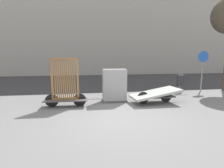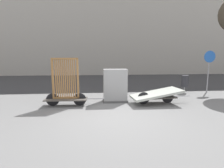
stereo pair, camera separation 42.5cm
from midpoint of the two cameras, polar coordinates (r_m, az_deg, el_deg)
The scene contains 8 objects.
ground_plane at distance 5.49m, azimuth 3.67°, elevation -11.09°, with size 60.00×60.00×0.00m, color slate.
road_strip at distance 13.51m, azimuth -1.56°, elevation 0.99°, with size 56.00×8.79×0.01m.
building_facade at distance 20.44m, azimuth -2.82°, elevation 23.78°, with size 48.00×4.00×14.21m.
bike_cart_with_bedframe at distance 6.82m, azimuth -13.09°, elevation -1.62°, with size 2.30×0.65×1.84m.
bike_cart_with_mattress at distance 7.27m, azimuth 15.81°, elevation -3.37°, with size 2.50×1.16×0.60m.
utility_cabinet at distance 7.28m, azimuth 2.69°, elevation -0.84°, with size 1.02×0.58×1.37m.
trash_bin at distance 9.92m, azimuth 23.82°, elevation 0.88°, with size 0.36×0.36×0.92m.
sign_post at distance 10.50m, azimuth 30.14°, elevation 5.54°, with size 0.60×0.06×2.22m.
Camera 2 is at (-0.58, -5.13, 1.89)m, focal length 28.00 mm.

